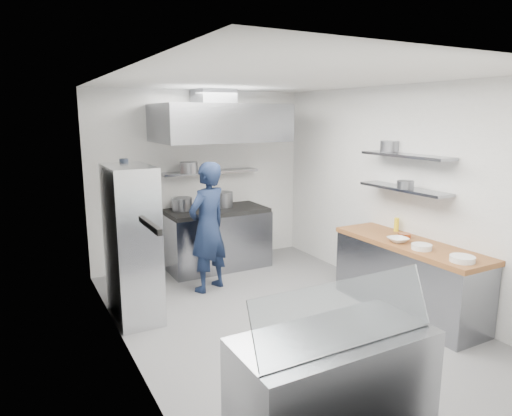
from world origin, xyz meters
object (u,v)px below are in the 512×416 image
gas_range (217,240)px  wire_rack (132,243)px  chef (208,227)px  display_case (333,388)px

gas_range → wire_rack: 2.10m
chef → display_case: chef is taller
chef → display_case: 3.31m
display_case → wire_rack: bearing=105.1°
wire_rack → gas_range: bearing=37.3°
display_case → gas_range: bearing=78.1°
gas_range → display_case: gas_range is taller
gas_range → display_case: size_ratio=1.07×
wire_rack → display_case: 3.00m
chef → wire_rack: (-1.13, -0.40, 0.02)m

